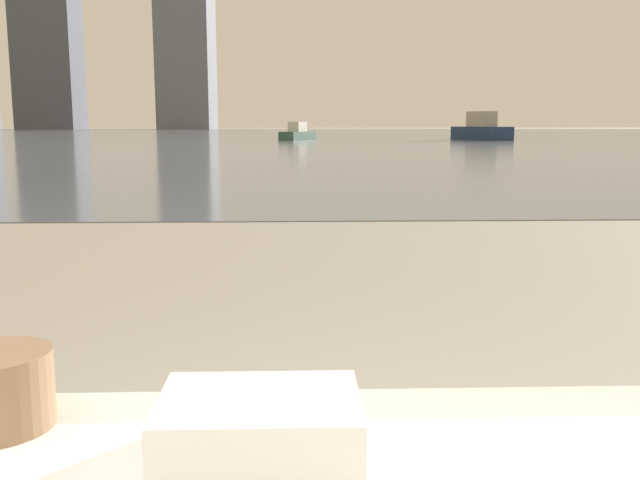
% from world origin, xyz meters
% --- Properties ---
extents(towel_stack, '(0.25, 0.19, 0.08)m').
position_xyz_m(towel_stack, '(-0.18, 0.82, 0.59)').
color(towel_stack, white).
rests_on(towel_stack, bathtub).
extents(harbor_water, '(180.00, 110.00, 0.01)m').
position_xyz_m(harbor_water, '(0.00, 62.00, 0.01)').
color(harbor_water, slate).
rests_on(harbor_water, ground_plane).
extents(harbor_boat_0, '(2.75, 4.60, 1.63)m').
position_xyz_m(harbor_boat_0, '(10.64, 41.28, 0.58)').
color(harbor_boat_0, navy).
rests_on(harbor_boat_0, harbor_water).
extents(harbor_boat_3, '(2.16, 2.90, 1.04)m').
position_xyz_m(harbor_boat_3, '(0.01, 40.93, 0.38)').
color(harbor_boat_3, '#335647').
rests_on(harbor_boat_3, harbor_water).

